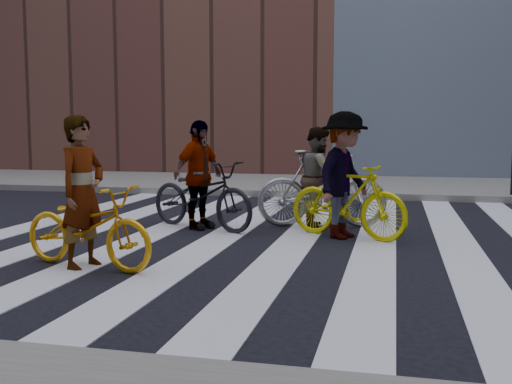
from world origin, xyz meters
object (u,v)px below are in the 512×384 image
(bike_silver_mid, at_px, (322,189))
(rider_right, at_px, (344,175))
(bike_yellow_right, at_px, (347,200))
(rider_mid, at_px, (319,177))
(bike_yellow_left, at_px, (87,227))
(bike_dark_rear, at_px, (201,195))
(rider_left, at_px, (82,192))
(rider_rear, at_px, (198,175))

(bike_silver_mid, bearing_deg, rider_right, -166.26)
(bike_yellow_right, distance_m, rider_right, 0.36)
(bike_silver_mid, relative_size, rider_right, 1.13)
(rider_mid, bearing_deg, rider_right, -163.72)
(bike_yellow_left, height_order, bike_dark_rear, bike_dark_rear)
(bike_dark_rear, relative_size, rider_mid, 1.28)
(bike_silver_mid, distance_m, rider_left, 4.15)
(bike_dark_rear, bearing_deg, rider_right, -72.46)
(bike_silver_mid, distance_m, rider_right, 1.04)
(bike_silver_mid, bearing_deg, bike_dark_rear, 96.69)
(rider_left, bearing_deg, rider_right, -33.22)
(rider_right, bearing_deg, bike_yellow_left, 157.20)
(rider_left, height_order, rider_rear, rider_left)
(bike_silver_mid, bearing_deg, rider_rear, 96.23)
(bike_yellow_right, relative_size, rider_left, 1.08)
(bike_yellow_right, xyz_separation_m, rider_left, (-2.79, -2.54, 0.31))
(bike_yellow_left, bearing_deg, rider_mid, -18.77)
(bike_yellow_right, bearing_deg, rider_right, 113.84)
(bike_yellow_left, distance_m, bike_dark_rear, 2.86)
(rider_left, bearing_deg, rider_mid, -19.36)
(bike_yellow_left, height_order, rider_mid, rider_mid)
(bike_yellow_right, distance_m, rider_left, 3.78)
(bike_silver_mid, relative_size, bike_yellow_right, 1.11)
(rider_mid, bearing_deg, rider_left, 135.02)
(rider_mid, height_order, rider_right, rider_right)
(bike_yellow_left, xyz_separation_m, bike_silver_mid, (2.26, 3.44, 0.15))
(rider_right, relative_size, rider_rear, 1.06)
(bike_silver_mid, height_order, rider_mid, rider_mid)
(bike_silver_mid, height_order, bike_dark_rear, bike_silver_mid)
(bike_yellow_right, xyz_separation_m, rider_right, (-0.05, 0.00, 0.35))
(bike_silver_mid, relative_size, rider_left, 1.20)
(rider_right, bearing_deg, bike_silver_mid, 49.24)
(rider_right, bearing_deg, bike_yellow_right, -66.16)
(bike_yellow_right, bearing_deg, bike_dark_rear, 106.61)
(rider_mid, height_order, rider_rear, rider_rear)
(rider_left, bearing_deg, bike_yellow_right, -33.74)
(bike_yellow_right, height_order, rider_right, rider_right)
(rider_left, bearing_deg, bike_yellow_left, -76.05)
(bike_yellow_right, relative_size, rider_rear, 1.09)
(rider_right, xyz_separation_m, rider_rear, (-2.31, 0.29, -0.06))
(rider_left, xyz_separation_m, rider_right, (2.74, 2.54, 0.05))
(bike_silver_mid, distance_m, bike_yellow_right, 1.02)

